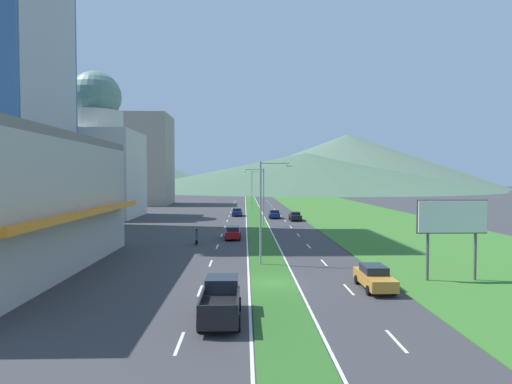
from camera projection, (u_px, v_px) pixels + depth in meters
ground_plane at (273, 284)px, 30.76m from camera, size 600.00×600.00×0.00m
grass_median at (254, 213)px, 90.70m from camera, size 3.20×240.00×0.06m
grass_verge_right at (350, 213)px, 91.26m from camera, size 24.00×240.00×0.06m
lane_dash_left_1 at (179, 343)px, 19.75m from camera, size 0.16×2.80×0.01m
lane_dash_left_2 at (200, 291)px, 28.86m from camera, size 0.16×2.80×0.01m
lane_dash_left_3 at (211, 263)px, 37.97m from camera, size 0.16×2.80×0.01m
lane_dash_left_4 at (217, 247)px, 47.08m from camera, size 0.16×2.80×0.01m
lane_dash_left_5 at (222, 235)px, 56.19m from camera, size 0.16×2.80×0.01m
lane_dash_left_6 at (225, 227)px, 65.30m from camera, size 0.16×2.80×0.01m
lane_dash_left_7 at (227, 221)px, 74.41m from camera, size 0.16×2.80×0.01m
lane_dash_left_8 at (229, 216)px, 83.52m from camera, size 0.16×2.80×0.01m
lane_dash_left_9 at (231, 212)px, 92.62m from camera, size 0.16×2.80×0.01m
lane_dash_left_10 at (232, 209)px, 101.73m from camera, size 0.16×2.80×0.01m
lane_dash_left_11 at (233, 206)px, 110.84m from camera, size 0.16×2.80×0.01m
lane_dash_left_12 at (234, 204)px, 119.95m from camera, size 0.16×2.80×0.01m
lane_dash_left_13 at (235, 202)px, 129.06m from camera, size 0.16×2.80×0.01m
lane_dash_left_14 at (235, 201)px, 138.17m from camera, size 0.16×2.80×0.01m
lane_dash_right_1 at (396, 341)px, 20.03m from camera, size 0.16×2.80×0.01m
lane_dash_right_2 at (349, 290)px, 29.14m from camera, size 0.16×2.80×0.01m
lane_dash_right_3 at (324, 263)px, 38.25m from camera, size 0.16×2.80×0.01m
lane_dash_right_4 at (309, 246)px, 47.36m from camera, size 0.16×2.80×0.01m
lane_dash_right_5 at (298, 235)px, 56.47m from camera, size 0.16×2.80×0.01m
lane_dash_right_6 at (291, 227)px, 65.57m from camera, size 0.16×2.80×0.01m
lane_dash_right_7 at (285, 221)px, 74.68m from camera, size 0.16×2.80×0.01m
lane_dash_right_8 at (281, 216)px, 83.79m from camera, size 0.16×2.80×0.01m
lane_dash_right_9 at (277, 212)px, 92.90m from camera, size 0.16×2.80×0.01m
lane_dash_right_10 at (274, 209)px, 102.01m from camera, size 0.16×2.80×0.01m
lane_dash_right_11 at (272, 206)px, 111.12m from camera, size 0.16×2.80×0.01m
lane_dash_right_12 at (270, 204)px, 120.23m from camera, size 0.16×2.80×0.01m
lane_dash_right_13 at (268, 202)px, 129.34m from camera, size 0.16×2.80×0.01m
lane_dash_right_14 at (266, 200)px, 138.44m from camera, size 0.16×2.80×0.01m
edge_line_median_left at (246, 213)px, 90.66m from camera, size 0.16×240.00×0.01m
edge_line_median_right at (262, 213)px, 90.75m from camera, size 0.16×240.00×0.01m
domed_building at (97, 158)px, 81.11m from camera, size 15.49×15.49×27.79m
midrise_colored at (143, 160)px, 119.12m from camera, size 15.04×15.04×25.04m
hill_far_left at (100, 163)px, 310.39m from camera, size 176.53×176.53×35.34m
hill_far_center at (305, 171)px, 274.55m from camera, size 229.31×229.31×23.10m
hill_far_right at (347, 161)px, 307.53m from camera, size 208.78×208.78×38.41m
street_lamp_near at (264, 205)px, 37.24m from camera, size 2.92×0.48×9.11m
street_lamp_mid at (261, 193)px, 66.79m from camera, size 3.28×0.41×9.06m
street_lamp_far at (253, 188)px, 96.41m from camera, size 3.23×0.43×9.05m
billboard_roadside at (452, 220)px, 31.39m from camera, size 5.33×0.28×6.07m
car_0 at (374, 277)px, 29.26m from camera, size 1.92×4.72×1.63m
car_1 at (274, 214)px, 79.23m from camera, size 2.03×4.20×1.56m
car_2 at (237, 212)px, 83.98m from camera, size 2.00×4.74×1.57m
car_3 at (295, 216)px, 75.10m from camera, size 1.99×4.75×1.57m
car_4 at (233, 233)px, 52.91m from camera, size 1.90×4.71×1.57m
pickup_truck_0 at (221, 301)px, 23.18m from camera, size 2.18×5.40×2.00m
motorcycle_rider at (197, 238)px, 48.67m from camera, size 0.36×2.00×1.80m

